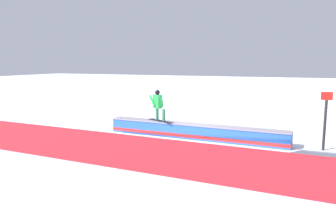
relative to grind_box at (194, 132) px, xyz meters
The scene contains 5 objects.
ground_plane 0.29m from the grind_box, ahead, with size 120.00×120.00×0.00m, color white.
grind_box is the anchor object (origin of this frame).
snowboarder 2.08m from the grind_box, ahead, with size 1.51×0.93×1.40m.
safety_fence 4.84m from the grind_box, 90.00° to the left, with size 13.20×0.06×1.11m, color red.
trail_marker 5.17m from the grind_box, behind, with size 0.40×0.10×2.20m.
Camera 1 is at (-4.45, 13.35, 3.31)m, focal length 35.40 mm.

